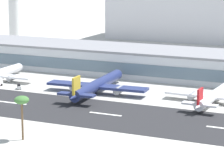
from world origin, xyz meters
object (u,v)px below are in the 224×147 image
at_px(control_tower, 14,4).
at_px(airliner_gold_tail_gate_1, 96,86).
at_px(distant_hotel_block, 217,13).
at_px(airliner_red_tail_gate_2, 213,96).
at_px(terminal_building, 133,61).
at_px(palm_tree_1, 22,102).
at_px(service_baggage_tug_1, 19,87).

distance_m(control_tower, airliner_gold_tail_gate_1, 130.14).
xyz_separation_m(distant_hotel_block, airliner_red_tail_gate_2, (39.66, -166.87, -15.61)).
distance_m(control_tower, airliner_red_tail_gate_2, 164.93).
bearing_deg(distant_hotel_block, terminal_building, -93.96).
xyz_separation_m(distant_hotel_block, palm_tree_1, (-0.68, -231.76, -6.95)).
bearing_deg(distant_hotel_block, palm_tree_1, -90.17).
distance_m(control_tower, distant_hotel_block, 133.04).
bearing_deg(airliner_gold_tail_gate_1, airliner_red_tail_gate_2, -88.23).
relative_size(control_tower, service_baggage_tug_1, 13.04).
distance_m(airliner_gold_tail_gate_1, palm_tree_1, 61.77).
height_order(airliner_gold_tail_gate_1, palm_tree_1, palm_tree_1).
bearing_deg(terminal_building, service_baggage_tug_1, -121.37).
bearing_deg(service_baggage_tug_1, terminal_building, 115.39).
bearing_deg(control_tower, palm_tree_1, -55.40).
relative_size(terminal_building, airliner_gold_tail_gate_1, 3.37).
xyz_separation_m(terminal_building, airliner_gold_tail_gate_1, (2.32, -44.87, -2.76)).
distance_m(terminal_building, control_tower, 103.55).
distance_m(airliner_gold_tail_gate_1, airliner_red_tail_gate_2, 46.23).
distance_m(distant_hotel_block, service_baggage_tug_1, 181.02).
bearing_deg(service_baggage_tug_1, airliner_red_tail_gate_2, 63.29).
xyz_separation_m(terminal_building, distant_hotel_block, (8.71, 125.93, 12.32)).
xyz_separation_m(terminal_building, service_baggage_tug_1, (-30.46, -49.95, -5.06)).
bearing_deg(palm_tree_1, service_baggage_tug_1, 124.56).
bearing_deg(distant_hotel_block, control_tower, -139.98).
xyz_separation_m(terminal_building, airliner_red_tail_gate_2, (48.37, -40.94, -3.28)).
height_order(terminal_building, control_tower, control_tower).
height_order(airliner_gold_tail_gate_1, service_baggage_tug_1, airliner_gold_tail_gate_1).
relative_size(airliner_gold_tail_gate_1, palm_tree_1, 3.81).
xyz_separation_m(control_tower, airliner_red_tail_gate_2, (141.33, -81.49, -24.20)).
distance_m(terminal_building, service_baggage_tug_1, 58.72).
relative_size(airliner_red_tail_gate_2, service_baggage_tug_1, 11.96).
xyz_separation_m(airliner_red_tail_gate_2, service_baggage_tug_1, (-78.83, -9.01, -1.78)).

